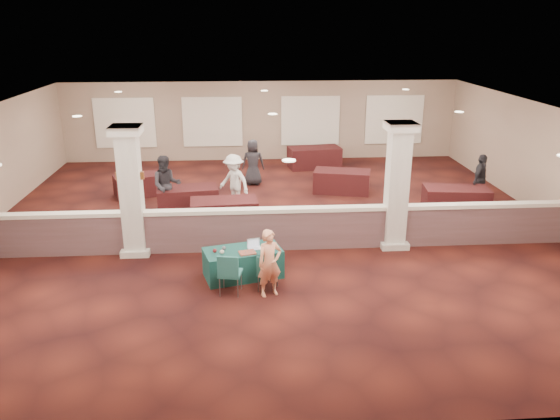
{
  "coord_description": "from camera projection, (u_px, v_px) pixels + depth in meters",
  "views": [
    {
      "loc": [
        -0.8,
        -14.25,
        5.5
      ],
      "look_at": [
        0.05,
        -2.0,
        1.22
      ],
      "focal_mm": 35.0,
      "sensor_mm": 36.0,
      "label": 1
    }
  ],
  "objects": [
    {
      "name": "wall_back",
      "position": [
        262.0,
        121.0,
        22.29
      ],
      "size": [
        16.0,
        0.04,
        3.2
      ],
      "primitive_type": "cube",
      "color": "gray",
      "rests_on": "ground"
    },
    {
      "name": "column_right",
      "position": [
        397.0,
        185.0,
        13.53
      ],
      "size": [
        0.72,
        0.72,
        3.2
      ],
      "color": "beige",
      "rests_on": "ground"
    },
    {
      "name": "woman",
      "position": [
        270.0,
        263.0,
        11.33
      ],
      "size": [
        0.62,
        0.52,
        1.46
      ],
      "primitive_type": "imported",
      "rotation": [
        0.0,
        0.0,
        0.37
      ],
      "color": "tan",
      "rests_on": "ground"
    },
    {
      "name": "wall_front",
      "position": [
        308.0,
        332.0,
        7.22
      ],
      "size": [
        16.0,
        0.04,
        3.2
      ],
      "primitive_type": "cube",
      "color": "gray",
      "rests_on": "ground"
    },
    {
      "name": "attendee_c",
      "position": [
        480.0,
        180.0,
        16.85
      ],
      "size": [
        0.98,
        1.02,
        1.64
      ],
      "primitive_type": "imported",
      "rotation": [
        0.0,
        0.0,
        0.85
      ],
      "color": "black",
      "rests_on": "ground"
    },
    {
      "name": "far_table_front_center",
      "position": [
        224.0,
        213.0,
        15.35
      ],
      "size": [
        1.92,
        1.07,
        0.75
      ],
      "primitive_type": "cube",
      "rotation": [
        0.0,
        0.0,
        0.07
      ],
      "color": "black",
      "rests_on": "ground"
    },
    {
      "name": "conf_chair_main",
      "position": [
        267.0,
        270.0,
        11.56
      ],
      "size": [
        0.51,
        0.51,
        0.83
      ],
      "rotation": [
        0.0,
        0.0,
        -0.28
      ],
      "color": "#1F5C53",
      "rests_on": "ground"
    },
    {
      "name": "attendee_b",
      "position": [
        234.0,
        182.0,
        16.6
      ],
      "size": [
        1.15,
        1.08,
        1.7
      ],
      "primitive_type": "imported",
      "rotation": [
        0.0,
        0.0,
        -0.7
      ],
      "color": "silver",
      "rests_on": "ground"
    },
    {
      "name": "far_table_front_left",
      "position": [
        188.0,
        199.0,
        16.56
      ],
      "size": [
        1.91,
        1.13,
        0.73
      ],
      "primitive_type": "cube",
      "rotation": [
        0.0,
        0.0,
        0.13
      ],
      "color": "black",
      "rests_on": "ground"
    },
    {
      "name": "scissors",
      "position": [
        271.0,
        250.0,
        12.13
      ],
      "size": [
        0.11,
        0.05,
        0.01
      ],
      "primitive_type": "cube",
      "rotation": [
        0.0,
        0.0,
        0.26
      ],
      "color": "red",
      "rests_on": "near_table"
    },
    {
      "name": "sconce_left",
      "position": [
        118.0,
        176.0,
        12.96
      ],
      "size": [
        0.12,
        0.12,
        0.18
      ],
      "color": "brown",
      "rests_on": "column_left"
    },
    {
      "name": "conf_chair_side",
      "position": [
        229.0,
        271.0,
        11.38
      ],
      "size": [
        0.54,
        0.55,
        0.93
      ],
      "rotation": [
        0.0,
        0.0,
        -0.19
      ],
      "color": "#1F5C53",
      "rests_on": "ground"
    },
    {
      "name": "far_table_back_left",
      "position": [
        142.0,
        185.0,
        18.05
      ],
      "size": [
        1.92,
        1.43,
        0.7
      ],
      "primitive_type": "cube",
      "rotation": [
        0.0,
        0.0,
        0.37
      ],
      "color": "black",
      "rests_on": "ground"
    },
    {
      "name": "near_table",
      "position": [
        243.0,
        263.0,
        12.29
      ],
      "size": [
        1.86,
        1.25,
        0.65
      ],
      "primitive_type": "cube",
      "rotation": [
        0.0,
        0.0,
        0.26
      ],
      "color": "#0E3433",
      "rests_on": "ground"
    },
    {
      "name": "yarn_cream",
      "position": [
        222.0,
        252.0,
        11.94
      ],
      "size": [
        0.1,
        0.1,
        0.1
      ],
      "primitive_type": "sphere",
      "color": "beige",
      "rests_on": "near_table"
    },
    {
      "name": "partition_wall",
      "position": [
        276.0,
        228.0,
        13.68
      ],
      "size": [
        15.6,
        0.28,
        1.1
      ],
      "color": "brown",
      "rests_on": "ground"
    },
    {
      "name": "knitting",
      "position": [
        247.0,
        253.0,
        11.99
      ],
      "size": [
        0.41,
        0.35,
        0.03
      ],
      "primitive_type": "cube",
      "rotation": [
        0.0,
        0.0,
        0.26
      ],
      "color": "#C2401F",
      "rests_on": "near_table"
    },
    {
      "name": "ceiling",
      "position": [
        273.0,
        113.0,
        14.23
      ],
      "size": [
        16.0,
        16.0,
        0.02
      ],
      "primitive_type": "cube",
      "color": "white",
      "rests_on": "wall_back"
    },
    {
      "name": "far_table_front_right",
      "position": [
        456.0,
        200.0,
        16.42
      ],
      "size": [
        2.0,
        1.18,
        0.77
      ],
      "primitive_type": "cube",
      "rotation": [
        0.0,
        0.0,
        -0.13
      ],
      "color": "black",
      "rests_on": "ground"
    },
    {
      "name": "laptop_screen",
      "position": [
        253.0,
        242.0,
        12.28
      ],
      "size": [
        0.29,
        0.08,
        0.2
      ],
      "primitive_type": "cube",
      "rotation": [
        0.0,
        0.0,
        0.26
      ],
      "color": "silver",
      "rests_on": "near_table"
    },
    {
      "name": "column_left",
      "position": [
        131.0,
        190.0,
        13.1
      ],
      "size": [
        0.72,
        0.72,
        3.2
      ],
      "color": "beige",
      "rests_on": "ground"
    },
    {
      "name": "yarn_red",
      "position": [
        215.0,
        251.0,
        12.02
      ],
      "size": [
        0.09,
        0.09,
        0.09
      ],
      "primitive_type": "sphere",
      "color": "#5A1218",
      "rests_on": "near_table"
    },
    {
      "name": "ground",
      "position": [
        273.0,
        228.0,
        15.28
      ],
      "size": [
        16.0,
        16.0,
        0.0
      ],
      "primitive_type": "plane",
      "color": "#451711",
      "rests_on": "ground"
    },
    {
      "name": "far_table_back_center",
      "position": [
        314.0,
        157.0,
        21.4
      ],
      "size": [
        2.12,
        1.28,
        0.81
      ],
      "primitive_type": "cube",
      "rotation": [
        0.0,
        0.0,
        0.15
      ],
      "color": "black",
      "rests_on": "ground"
    },
    {
      "name": "laptop_base",
      "position": [
        255.0,
        248.0,
        12.22
      ],
      "size": [
        0.34,
        0.27,
        0.02
      ],
      "primitive_type": "cube",
      "rotation": [
        0.0,
        0.0,
        0.26
      ],
      "color": "silver",
      "rests_on": "near_table"
    },
    {
      "name": "far_table_back_right",
      "position": [
        342.0,
        181.0,
        18.34
      ],
      "size": [
        2.02,
        1.35,
        0.75
      ],
      "primitive_type": "cube",
      "rotation": [
        0.0,
        0.0,
        -0.25
      ],
      "color": "black",
      "rests_on": "ground"
    },
    {
      "name": "sconce_right",
      "position": [
        142.0,
        175.0,
        13.0
      ],
      "size": [
        0.12,
        0.12,
        0.18
      ],
      "color": "brown",
      "rests_on": "column_left"
    },
    {
      "name": "wall_right",
      "position": [
        557.0,
        167.0,
        15.28
      ],
      "size": [
        0.04,
        16.0,
        3.2
      ],
      "primitive_type": "cube",
      "color": "gray",
      "rests_on": "ground"
    },
    {
      "name": "attendee_a",
      "position": [
        167.0,
        185.0,
        16.11
      ],
      "size": [
        0.92,
        0.61,
        1.78
      ],
      "primitive_type": "imported",
      "rotation": [
        0.0,
        0.0,
        0.17
      ],
      "color": "black",
      "rests_on": "ground"
    },
    {
      "name": "screen_glow",
      "position": [
        254.0,
        243.0,
        12.28
      ],
      "size": [
        0.26,
        0.07,
        0.17
      ],
      "primitive_type": "cube",
      "rotation": [
        0.0,
        0.0,
        0.26
      ],
      "color": "#ACB6CF",
      "rests_on": "near_table"
    },
    {
      "name": "attendee_d",
      "position": [
        253.0,
        162.0,
        19.06
      ],
      "size": [
        0.81,
        0.46,
        1.6
      ],
      "primitive_type": "imported",
      "rotation": [
        0.0,
        0.0,
        3.09
      ],
      "color": "black",
      "rests_on": "ground"
    },
    {
      "name": "yarn_grey",
      "position": [
        224.0,
        248.0,
        12.14
      ],
      "size": [
        0.09,
        0.09,
        0.09
      ],
      "primitive_type": "sphere",
      "color": "#4E4F53",
      "rests_on": "near_table"
    }
  ]
}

